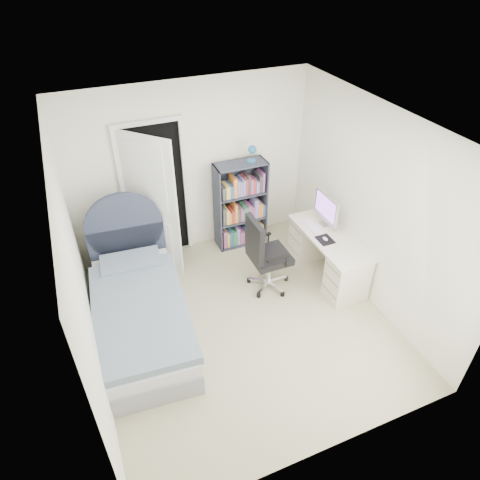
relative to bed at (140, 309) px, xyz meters
name	(u,v)px	position (x,y,z in m)	size (l,w,h in m)	color
room_shell	(243,241)	(1.16, -0.40, 0.95)	(3.50, 3.70, 2.60)	tan
door	(153,200)	(0.53, 1.18, 0.73)	(0.92, 0.63, 2.06)	black
bed	(140,309)	(0.00, 0.00, 0.00)	(1.19, 2.25, 1.34)	gray
nightstand	(108,250)	(-0.18, 1.20, 0.08)	(0.39, 0.39, 0.58)	tan
floor_lamp	(149,229)	(0.44, 1.30, 0.20)	(0.18, 0.18, 1.23)	silver
bookcase	(241,208)	(1.81, 1.17, 0.30)	(0.75, 0.32, 1.59)	#333646
desk	(327,253)	(2.60, -0.01, 0.06)	(0.54, 1.36, 1.11)	beige
office_chair	(264,252)	(1.66, 0.08, 0.30)	(0.56, 0.58, 1.11)	silver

